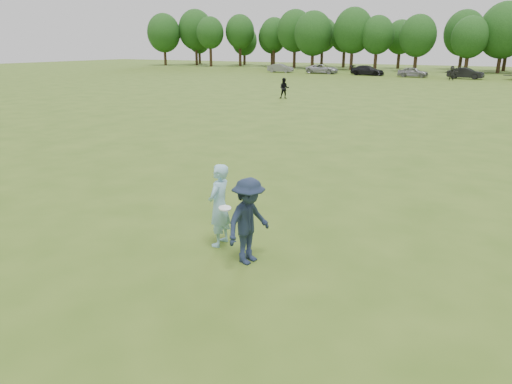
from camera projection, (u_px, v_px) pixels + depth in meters
ground at (219, 255)px, 9.77m from camera, size 200.00×200.00×0.00m
thrower at (219, 205)px, 10.03m from camera, size 0.49×0.71×1.87m
defender at (249, 221)px, 9.22m from camera, size 0.87×1.27×1.81m
player_far_a at (284, 88)px, 37.66m from camera, size 0.99×0.88×1.67m
player_far_d at (452, 73)px, 56.99m from camera, size 1.71×0.83×1.77m
car_b at (280, 68)px, 72.67m from camera, size 4.16×1.73×1.34m
car_c at (322, 69)px, 69.87m from camera, size 5.06×2.50×1.38m
car_d at (367, 70)px, 65.88m from camera, size 4.95×2.29×1.40m
car_e at (413, 72)px, 62.10m from camera, size 4.04×1.64×1.37m
car_f at (466, 73)px, 59.03m from camera, size 4.52×2.06×1.44m
disc_in_play at (225, 208)px, 9.67m from camera, size 0.33×0.33×0.07m
treeline at (504, 31)px, 70.71m from camera, size 130.35×18.39×11.74m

